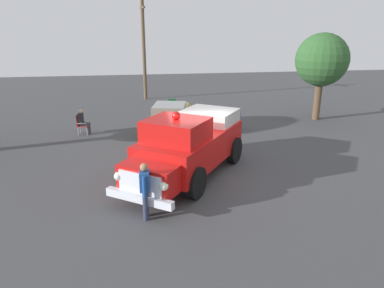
{
  "coord_description": "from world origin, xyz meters",
  "views": [
    {
      "loc": [
        -2.38,
        -11.98,
        5.16
      ],
      "look_at": [
        -0.41,
        0.09,
        1.15
      ],
      "focal_mm": 33.16,
      "sensor_mm": 36.0,
      "label": 1
    }
  ],
  "objects": [
    {
      "name": "spectator_standing",
      "position": [
        -2.23,
        -2.94,
        0.96
      ],
      "size": [
        0.29,
        0.65,
        1.68
      ],
      "color": "#2D334C",
      "rests_on": "ground"
    },
    {
      "name": "vintage_fire_truck",
      "position": [
        -0.55,
        -0.1,
        1.2
      ],
      "size": [
        5.24,
        6.09,
        2.59
      ],
      "color": "black",
      "rests_on": "ground"
    },
    {
      "name": "classic_hot_rod",
      "position": [
        -0.59,
        6.02,
        0.75
      ],
      "size": [
        2.81,
        4.67,
        1.46
      ],
      "color": "black",
      "rests_on": "ground"
    },
    {
      "name": "ground_plane",
      "position": [
        0.0,
        0.0,
        0.0
      ],
      "size": [
        60.0,
        60.0,
        0.0
      ],
      "primitive_type": "plane",
      "color": "#424244"
    },
    {
      "name": "utility_pole",
      "position": [
        -1.55,
        15.04,
        3.7
      ],
      "size": [
        0.37,
        1.7,
        7.12
      ],
      "color": "brown",
      "rests_on": "ground"
    },
    {
      "name": "lawn_chair_by_car",
      "position": [
        -0.12,
        9.32,
        0.59
      ],
      "size": [
        0.57,
        0.55,
        1.02
      ],
      "color": "#B7BABF",
      "rests_on": "ground"
    },
    {
      "name": "lawn_chair_near_truck",
      "position": [
        -5.16,
        6.04,
        0.59
      ],
      "size": [
        0.55,
        0.56,
        1.02
      ],
      "color": "#B7BABF",
      "rests_on": "ground"
    },
    {
      "name": "oak_tree_distant",
      "position": [
        8.15,
        7.02,
        3.42
      ],
      "size": [
        2.97,
        2.97,
        4.93
      ],
      "color": "brown",
      "rests_on": "ground"
    },
    {
      "name": "lawn_chair_spare",
      "position": [
        2.96,
        5.65,
        0.59
      ],
      "size": [
        0.63,
        0.63,
        1.02
      ],
      "color": "#B7BABF",
      "rests_on": "ground"
    },
    {
      "name": "spectator_seated",
      "position": [
        -5.03,
        6.02,
        0.7
      ],
      "size": [
        0.57,
        0.43,
        1.29
      ],
      "color": "#383842",
      "rests_on": "ground"
    }
  ]
}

